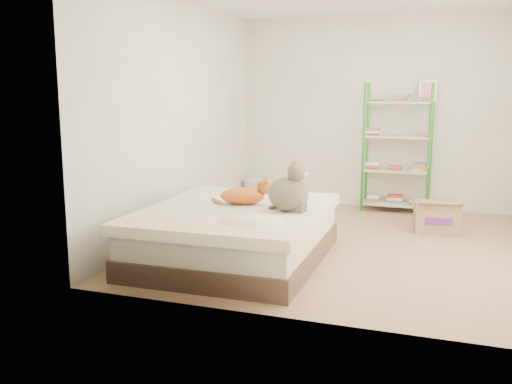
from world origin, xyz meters
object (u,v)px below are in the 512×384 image
at_px(grey_cat, 288,187).
at_px(shelf_unit, 398,151).
at_px(cardboard_box, 437,217).
at_px(white_bin, 257,190).
at_px(orange_cat, 243,194).
at_px(bed, 236,234).

bearing_deg(grey_cat, shelf_unit, -12.16).
bearing_deg(shelf_unit, cardboard_box, -60.36).
relative_size(shelf_unit, cardboard_box, 3.20).
distance_m(cardboard_box, white_bin, 2.70).
bearing_deg(orange_cat, shelf_unit, 48.67).
xyz_separation_m(orange_cat, shelf_unit, (1.20, 2.62, 0.20)).
height_order(shelf_unit, white_bin, shelf_unit).
relative_size(grey_cat, shelf_unit, 0.26).
distance_m(bed, shelf_unit, 3.09).
distance_m(grey_cat, shelf_unit, 2.86).
relative_size(orange_cat, cardboard_box, 0.95).
bearing_deg(orange_cat, grey_cat, -33.93).
bearing_deg(cardboard_box, shelf_unit, 110.70).
height_order(grey_cat, white_bin, grey_cat).
relative_size(bed, cardboard_box, 3.78).
bearing_deg(cardboard_box, bed, -143.59).
bearing_deg(grey_cat, cardboard_box, -33.35).
bearing_deg(orange_cat, white_bin, 89.54).
height_order(bed, orange_cat, orange_cat).
xyz_separation_m(bed, white_bin, (-0.75, 2.76, -0.09)).
height_order(bed, cardboard_box, bed).
distance_m(bed, grey_cat, 0.71).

